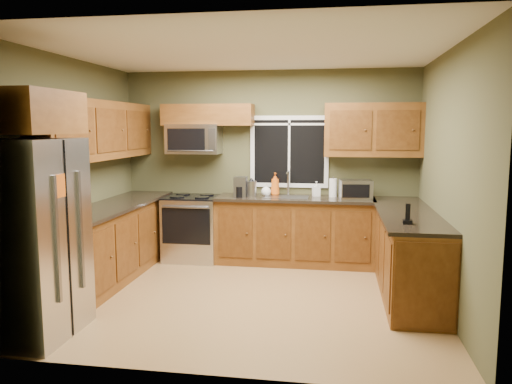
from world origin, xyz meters
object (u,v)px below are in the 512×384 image
(range, at_px, (193,227))
(paper_towel_roll, at_px, (333,188))
(coffee_maker, at_px, (240,187))
(microwave, at_px, (194,139))
(kettle, at_px, (251,188))
(refrigerator, at_px, (31,239))
(toaster_oven, at_px, (356,190))
(soap_bottle_b, at_px, (316,189))
(cordless_phone, at_px, (408,218))
(soap_bottle_c, at_px, (266,190))
(soap_bottle_a, at_px, (275,184))

(range, xyz_separation_m, paper_towel_roll, (1.98, 0.13, 0.60))
(range, xyz_separation_m, coffee_maker, (0.71, -0.07, 0.60))
(microwave, xyz_separation_m, kettle, (0.85, -0.13, -0.67))
(refrigerator, xyz_separation_m, toaster_oven, (2.97, 2.71, 0.17))
(microwave, xyz_separation_m, coffee_maker, (0.71, -0.20, -0.66))
(toaster_oven, height_order, soap_bottle_b, toaster_oven)
(toaster_oven, relative_size, cordless_phone, 2.21)
(refrigerator, bearing_deg, paper_towel_roll, 47.36)
(soap_bottle_b, distance_m, cordless_phone, 2.10)
(microwave, height_order, cordless_phone, microwave)
(range, distance_m, soap_bottle_c, 1.19)
(soap_bottle_c, bearing_deg, toaster_oven, -7.10)
(soap_bottle_b, bearing_deg, paper_towel_roll, -2.56)
(microwave, bearing_deg, kettle, -8.69)
(kettle, relative_size, cordless_phone, 1.28)
(toaster_oven, xyz_separation_m, paper_towel_roll, (-0.30, 0.19, -0.00))
(coffee_maker, bearing_deg, kettle, 27.30)
(range, bearing_deg, coffee_maker, -5.42)
(coffee_maker, bearing_deg, cordless_phone, -39.34)
(toaster_oven, relative_size, soap_bottle_c, 2.59)
(microwave, relative_size, coffee_maker, 2.72)
(paper_towel_roll, distance_m, soap_bottle_b, 0.23)
(toaster_oven, relative_size, kettle, 1.72)
(kettle, height_order, soap_bottle_a, soap_bottle_a)
(microwave, xyz_separation_m, paper_towel_roll, (1.98, -0.01, -0.66))
(soap_bottle_a, bearing_deg, kettle, -155.46)
(kettle, relative_size, soap_bottle_a, 0.81)
(microwave, height_order, paper_towel_roll, microwave)
(coffee_maker, bearing_deg, microwave, 164.04)
(refrigerator, relative_size, soap_bottle_c, 10.36)
(refrigerator, xyz_separation_m, soap_bottle_a, (1.86, 2.92, 0.20))
(refrigerator, bearing_deg, range, 76.03)
(refrigerator, height_order, range, refrigerator)
(range, distance_m, microwave, 1.27)
(toaster_oven, height_order, kettle, kettle)
(soap_bottle_a, height_order, soap_bottle_b, soap_bottle_a)
(refrigerator, distance_m, toaster_oven, 4.02)
(kettle, relative_size, paper_towel_roll, 0.93)
(coffee_maker, height_order, soap_bottle_a, soap_bottle_a)
(refrigerator, distance_m, cordless_phone, 3.58)
(soap_bottle_c, bearing_deg, coffee_maker, -154.87)
(kettle, xyz_separation_m, soap_bottle_c, (0.20, 0.09, -0.03))
(refrigerator, relative_size, soap_bottle_b, 8.55)
(paper_towel_roll, bearing_deg, soap_bottle_b, 177.44)
(soap_bottle_b, bearing_deg, refrigerator, -129.98)
(kettle, xyz_separation_m, soap_bottle_a, (0.32, 0.14, 0.04))
(range, bearing_deg, toaster_oven, -1.55)
(soap_bottle_a, distance_m, soap_bottle_c, 0.15)
(refrigerator, distance_m, soap_bottle_b, 3.80)
(microwave, xyz_separation_m, toaster_oven, (2.28, -0.20, -0.66))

